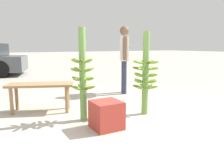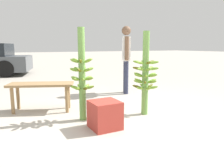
% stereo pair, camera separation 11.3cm
% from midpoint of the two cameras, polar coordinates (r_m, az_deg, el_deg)
% --- Properties ---
extents(ground_plane, '(80.00, 80.00, 0.00)m').
position_cam_midpoint_polar(ground_plane, '(3.55, 1.98, -9.60)').
color(ground_plane, '#B2AA9E').
extents(banana_stalk_left, '(0.39, 0.39, 1.47)m').
position_cam_midpoint_polar(banana_stalk_left, '(3.46, -8.58, 2.39)').
color(banana_stalk_left, '#6B9E47').
rests_on(banana_stalk_left, ground_plane).
extents(banana_stalk_center, '(0.45, 0.45, 1.43)m').
position_cam_midpoint_polar(banana_stalk_center, '(3.79, 7.89, 2.59)').
color(banana_stalk_center, '#6B9E47').
rests_on(banana_stalk_center, ground_plane).
extents(vendor_person, '(0.38, 0.60, 1.66)m').
position_cam_midpoint_polar(vendor_person, '(5.46, 2.60, 7.90)').
color(vendor_person, '#2D334C').
rests_on(vendor_person, ground_plane).
extents(market_bench, '(1.22, 0.82, 0.52)m').
position_cam_midpoint_polar(market_bench, '(4.16, -18.91, -1.10)').
color(market_bench, '#99754C').
rests_on(market_bench, ground_plane).
extents(produce_crate, '(0.41, 0.41, 0.41)m').
position_cam_midpoint_polar(produce_crate, '(3.19, -2.48, -8.05)').
color(produce_crate, '#B2382D').
rests_on(produce_crate, ground_plane).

